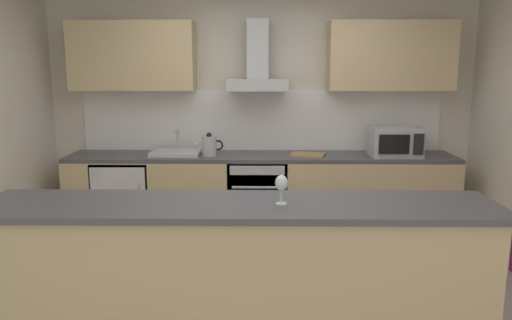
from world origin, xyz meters
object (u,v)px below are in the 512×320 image
refrigerator (126,199)px  range_hood (258,68)px  microwave (395,142)px  chopping_board (308,155)px  wine_glass (281,184)px  sink (176,152)px  oven (257,196)px  kettle (209,146)px

refrigerator → range_hood: range_hood is taller
refrigerator → microwave: size_ratio=1.70×
chopping_board → wine_glass: bearing=-99.5°
refrigerator → wine_glass: bearing=-54.5°
refrigerator → sink: 0.74m
oven → wine_glass: bearing=-85.8°
sink → wine_glass: (1.01, -2.18, 0.19)m
chopping_board → sink: bearing=178.5°
refrigerator → wine_glass: (1.55, -2.17, 0.69)m
microwave → wine_glass: bearing=-120.2°
refrigerator → kettle: (0.89, -0.03, 0.58)m
microwave → wine_glass: (-1.25, -2.14, 0.06)m
sink → wine_glass: bearing=-65.3°
refrigerator → oven: bearing=0.1°
refrigerator → microwave: bearing=-0.5°
microwave → wine_glass: 2.48m
wine_glass → chopping_board: 2.19m
microwave → sink: bearing=179.0°
oven → sink: 0.97m
microwave → wine_glass: microwave is taller
sink → oven: bearing=-0.7°
sink → microwave: bearing=-1.0°
refrigerator → wine_glass: wine_glass is taller
oven → kettle: size_ratio=2.77×
oven → chopping_board: 0.69m
oven → range_hood: size_ratio=1.11×
range_hood → wine_glass: bearing=-86.0°
refrigerator → wine_glass: size_ratio=4.78×
microwave → chopping_board: bearing=179.7°
oven → wine_glass: wine_glass is taller
refrigerator → wine_glass: 2.75m
kettle → range_hood: (0.49, 0.16, 0.78)m
oven → kettle: kettle is taller
chopping_board → kettle: bearing=-179.4°
range_hood → chopping_board: range_hood is taller
sink → kettle: size_ratio=1.73×
oven → refrigerator: 1.38m
chopping_board → microwave: bearing=-0.3°
wine_glass → chopping_board: size_ratio=0.52×
oven → wine_glass: (0.16, -2.17, 0.65)m
sink → kettle: bearing=-7.3°
range_hood → chopping_board: size_ratio=2.12×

